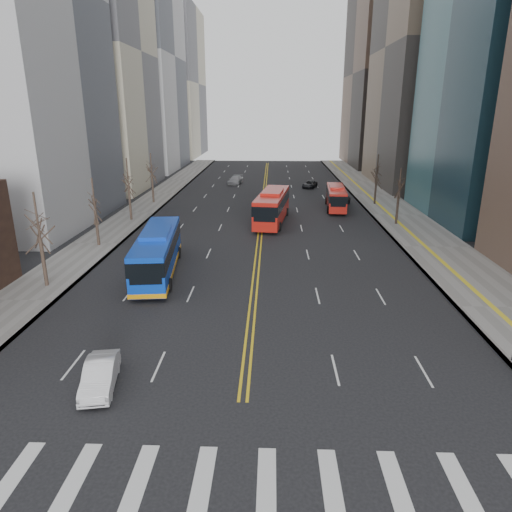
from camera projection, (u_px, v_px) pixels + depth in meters
ground at (234, 487)px, 16.55m from camera, size 220.00×220.00×0.00m
sidewalk_right at (398, 215)px, 58.74m from camera, size 7.00×130.00×0.15m
sidewalk_left at (137, 213)px, 59.89m from camera, size 5.00×130.00×0.15m
crosswalk at (234, 486)px, 16.55m from camera, size 26.70×4.00×0.01m
centerline at (264, 200)px, 68.86m from camera, size 0.55×100.00×0.01m
office_towers at (267, 39)px, 74.37m from camera, size 83.00×134.00×58.00m
street_trees at (192, 191)px, 48.16m from camera, size 35.20×47.20×7.60m
blue_bus at (157, 251)px, 37.54m from camera, size 4.09×12.94×3.69m
red_bus_near at (272, 205)px, 54.55m from camera, size 4.46×12.57×3.87m
red_bus_far at (336, 196)px, 62.20m from camera, size 3.10×10.11×3.19m
car_white at (100, 375)px, 22.29m from camera, size 2.14×4.28×1.35m
car_dark_mid at (343, 200)px, 65.27m from camera, size 2.73×3.99×1.26m
car_silver at (235, 180)px, 83.36m from camera, size 2.80×5.31×1.47m
car_dark_far at (310, 184)px, 79.41m from camera, size 3.20×4.63×1.17m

